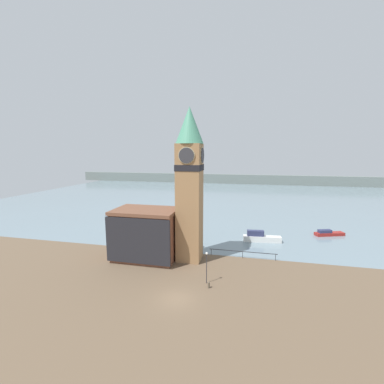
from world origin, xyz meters
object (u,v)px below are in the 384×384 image
object	(u,v)px
clock_tower	(190,181)
lamp_post	(207,262)
pier_building	(146,234)
boat_near	(261,238)
mooring_bollard_near	(209,285)
boat_far	(328,233)

from	to	relation	value
clock_tower	lamp_post	world-z (taller)	clock_tower
pier_building	boat_near	world-z (taller)	pier_building
boat_near	clock_tower	bearing A→B (deg)	-141.25
mooring_bollard_near	pier_building	bearing A→B (deg)	147.91
boat_far	clock_tower	bearing A→B (deg)	-163.88
boat_near	mooring_bollard_near	distance (m)	19.94
pier_building	boat_near	bearing A→B (deg)	33.21
clock_tower	lamp_post	distance (m)	12.24
clock_tower	boat_far	xyz separation A→B (m)	(24.66, 17.38, -11.83)
pier_building	boat_far	bearing A→B (deg)	30.34
boat_near	boat_far	world-z (taller)	boat_near
clock_tower	boat_far	world-z (taller)	clock_tower
boat_near	boat_far	distance (m)	15.06
clock_tower	boat_far	distance (m)	32.40
clock_tower	boat_far	bearing A→B (deg)	35.17
clock_tower	mooring_bollard_near	bearing A→B (deg)	-61.85
boat_far	mooring_bollard_near	xyz separation A→B (m)	(-20.38, -25.37, -0.01)
clock_tower	lamp_post	xyz separation A→B (m)	(3.80, -6.85, -9.41)
mooring_bollard_near	boat_far	bearing A→B (deg)	51.22
clock_tower	mooring_bollard_near	size ratio (longest dim) A/B	28.76
clock_tower	lamp_post	size ratio (longest dim) A/B	5.59
boat_near	lamp_post	size ratio (longest dim) A/B	1.70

